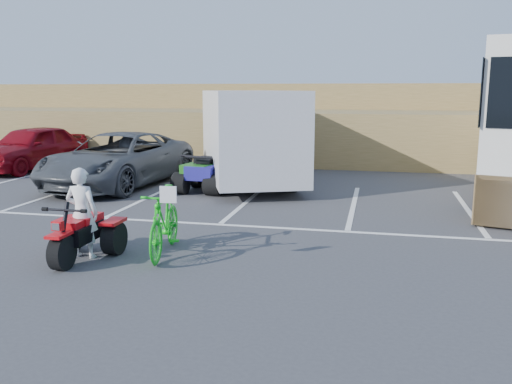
% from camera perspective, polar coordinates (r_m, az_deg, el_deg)
% --- Properties ---
extents(ground, '(100.00, 100.00, 0.00)m').
position_cam_1_polar(ground, '(9.42, -8.03, -6.92)').
color(ground, '#3C3C3E').
rests_on(ground, ground).
extents(parking_stripes, '(28.00, 5.16, 0.01)m').
position_cam_1_polar(parking_stripes, '(12.98, 1.91, -1.89)').
color(parking_stripes, white).
rests_on(parking_stripes, ground).
extents(grass_embankment, '(40.00, 8.50, 3.10)m').
position_cam_1_polar(grass_embankment, '(24.12, 5.03, 7.32)').
color(grass_embankment, olive).
rests_on(grass_embankment, ground).
extents(red_trike_atv, '(1.15, 1.52, 0.98)m').
position_cam_1_polar(red_trike_atv, '(9.72, -18.02, -6.80)').
color(red_trike_atv, red).
rests_on(red_trike_atv, ground).
extents(rider, '(0.57, 0.38, 1.56)m').
position_cam_1_polar(rider, '(9.64, -17.85, -2.11)').
color(rider, white).
rests_on(rider, ground).
extents(green_dirt_bike, '(0.84, 2.03, 1.18)m').
position_cam_1_polar(green_dirt_bike, '(9.52, -9.62, -3.08)').
color(green_dirt_bike, '#14BF19').
rests_on(green_dirt_bike, ground).
extents(grey_pickup, '(3.17, 5.91, 1.58)m').
position_cam_1_polar(grey_pickup, '(16.70, -14.31, 3.35)').
color(grey_pickup, '#414548').
rests_on(grey_pickup, ground).
extents(red_car, '(2.44, 4.86, 1.59)m').
position_cam_1_polar(red_car, '(21.07, -22.57, 4.34)').
color(red_car, maroon).
rests_on(red_car, ground).
extents(cargo_trailer, '(4.47, 6.48, 2.81)m').
position_cam_1_polar(cargo_trailer, '(16.42, -0.70, 6.12)').
color(cargo_trailer, silver).
rests_on(cargo_trailer, ground).
extents(quad_atv_blue, '(1.29, 1.69, 1.07)m').
position_cam_1_polar(quad_atv_blue, '(15.40, -5.24, 0.06)').
color(quad_atv_blue, navy).
rests_on(quad_atv_blue, ground).
extents(quad_atv_green, '(1.53, 1.87, 1.09)m').
position_cam_1_polar(quad_atv_green, '(15.53, -5.43, 0.15)').
color(quad_atv_green, '#1A5E15').
rests_on(quad_atv_green, ground).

